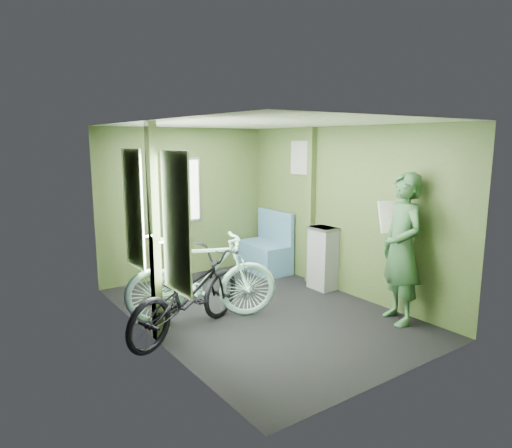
{
  "coord_description": "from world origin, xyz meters",
  "views": [
    {
      "loc": [
        -3.17,
        -4.37,
        2.1
      ],
      "look_at": [
        0.0,
        0.1,
        1.1
      ],
      "focal_mm": 32.0,
      "sensor_mm": 36.0,
      "label": 1
    }
  ],
  "objects_px": {
    "bench_seat": "(265,253)",
    "waste_box": "(323,258)",
    "bicycle_mint": "(203,321)",
    "passenger": "(402,249)",
    "bicycle_black": "(189,334)"
  },
  "relations": [
    {
      "from": "waste_box",
      "to": "bench_seat",
      "type": "bearing_deg",
      "value": 95.3
    },
    {
      "from": "passenger",
      "to": "bench_seat",
      "type": "height_order",
      "value": "passenger"
    },
    {
      "from": "bicycle_mint",
      "to": "waste_box",
      "type": "distance_m",
      "value": 2.04
    },
    {
      "from": "bicycle_black",
      "to": "waste_box",
      "type": "bearing_deg",
      "value": -104.17
    },
    {
      "from": "bicycle_black",
      "to": "bicycle_mint",
      "type": "relative_size",
      "value": 0.98
    },
    {
      "from": "bicycle_black",
      "to": "passenger",
      "type": "xyz_separation_m",
      "value": [
        2.19,
        -1.1,
        0.88
      ]
    },
    {
      "from": "bicycle_black",
      "to": "bicycle_mint",
      "type": "distance_m",
      "value": 0.39
    },
    {
      "from": "passenger",
      "to": "bench_seat",
      "type": "distance_m",
      "value": 2.7
    },
    {
      "from": "bicycle_black",
      "to": "bicycle_mint",
      "type": "bearing_deg",
      "value": -74.72
    },
    {
      "from": "bicycle_black",
      "to": "passenger",
      "type": "distance_m",
      "value": 2.6
    },
    {
      "from": "bench_seat",
      "to": "waste_box",
      "type": "bearing_deg",
      "value": -82.85
    },
    {
      "from": "bench_seat",
      "to": "bicycle_mint",
      "type": "bearing_deg",
      "value": -143.57
    },
    {
      "from": "bicycle_mint",
      "to": "passenger",
      "type": "height_order",
      "value": "passenger"
    },
    {
      "from": "passenger",
      "to": "waste_box",
      "type": "distance_m",
      "value": 1.48
    },
    {
      "from": "bicycle_black",
      "to": "waste_box",
      "type": "distance_m",
      "value": 2.36
    }
  ]
}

